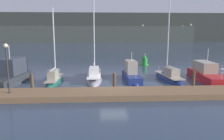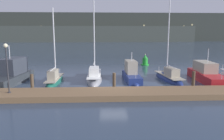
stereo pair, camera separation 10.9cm
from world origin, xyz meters
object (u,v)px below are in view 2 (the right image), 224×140
Objects in this scene: motorboat_berth_5 at (131,77)px; channel_buoy at (145,61)px; sailboat_berth_4 at (95,78)px; dock_lamppost at (7,60)px; sailboat_berth_3 at (55,81)px; motorboat_berth_7 at (207,78)px; sailboat_berth_6 at (169,78)px; motorboat_berth_2 at (11,79)px.

motorboat_berth_5 reaches higher than channel_buoy.
channel_buoy is at bearing 53.71° from sailboat_berth_4.
motorboat_berth_5 is 11.12m from channel_buoy.
dock_lamppost is (-6.36, -6.29, 2.83)m from sailboat_berth_4.
sailboat_berth_3 is 15.84m from motorboat_berth_7.
sailboat_berth_3 is at bearing -176.60° from sailboat_berth_6.
dock_lamppost is (-18.17, -5.31, 2.68)m from motorboat_berth_7.
sailboat_berth_3 is at bearing -167.32° from sailboat_berth_4.
sailboat_berth_6 is (4.08, 0.11, -0.18)m from motorboat_berth_5.
motorboat_berth_7 is 12.00m from channel_buoy.
motorboat_berth_5 is at bearing -4.41° from sailboat_berth_4.
motorboat_berth_7 is at bearing -0.11° from motorboat_berth_2.
channel_buoy is at bearing 43.97° from sailboat_berth_3.
motorboat_berth_5 is (12.27, 0.64, -0.09)m from motorboat_berth_2.
sailboat_berth_6 reaches higher than channel_buoy.
sailboat_berth_3 is at bearing 179.74° from motorboat_berth_7.
sailboat_berth_3 is 0.80× the size of sailboat_berth_6.
dock_lamppost reaches higher than motorboat_berth_2.
sailboat_berth_3 reaches higher than channel_buoy.
motorboat_berth_2 reaches higher than channel_buoy.
dock_lamppost reaches higher than motorboat_berth_5.
motorboat_berth_5 is 12.20m from dock_lamppost.
motorboat_berth_2 is 1.90× the size of dock_lamppost.
channel_buoy is (11.54, 11.13, 0.46)m from sailboat_berth_3.
sailboat_berth_6 is at bearing -1.37° from sailboat_berth_4.
sailboat_berth_6 is (16.35, 0.75, -0.27)m from motorboat_berth_2.
dock_lamppost is at bearing -163.70° from motorboat_berth_7.
sailboat_berth_6 is 3.87m from motorboat_berth_7.
motorboat_berth_2 is 4.07× the size of channel_buoy.
dock_lamppost is at bearing -113.41° from sailboat_berth_3.
sailboat_berth_4 is 12.69m from channel_buoy.
motorboat_berth_5 is 4.08m from sailboat_berth_6.
sailboat_berth_3 is 6.51m from dock_lamppost.
motorboat_berth_7 reaches higher than motorboat_berth_5.
sailboat_berth_6 is (12.05, 0.71, -0.01)m from sailboat_berth_3.
motorboat_berth_2 is at bearing -179.54° from sailboat_berth_3.
channel_buoy is (-0.51, 10.42, 0.47)m from sailboat_berth_6.
dock_lamppost reaches higher than motorboat_berth_7.
motorboat_berth_5 is 0.54× the size of sailboat_berth_6.
sailboat_berth_4 reaches higher than dock_lamppost.
sailboat_berth_4 reaches higher than channel_buoy.
motorboat_berth_2 reaches higher than motorboat_berth_7.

